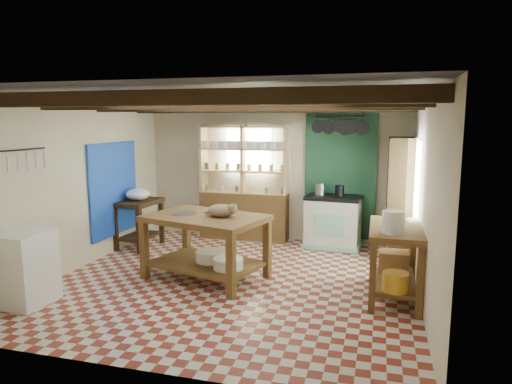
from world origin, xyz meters
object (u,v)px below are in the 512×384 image
(work_table, at_px, (206,247))
(cat, at_px, (222,211))
(white_cabinet, at_px, (27,268))
(stove, at_px, (333,222))
(prep_table, at_px, (139,224))
(right_counter, at_px, (395,262))

(work_table, height_order, cat, cat)
(white_cabinet, bearing_deg, stove, 49.14)
(stove, height_order, prep_table, stove)
(work_table, distance_m, cat, 0.61)
(right_counter, bearing_deg, work_table, 178.98)
(right_counter, bearing_deg, cat, 179.32)
(prep_table, distance_m, cat, 2.45)
(white_cabinet, relative_size, cat, 2.29)
(work_table, distance_m, white_cabinet, 2.32)
(work_table, xyz_separation_m, stove, (1.60, 2.15, 0.01))
(white_cabinet, distance_m, cat, 2.57)
(prep_table, bearing_deg, stove, 19.17)
(stove, distance_m, right_counter, 2.41)
(stove, xyz_separation_m, prep_table, (-3.37, -0.92, -0.04))
(work_table, relative_size, white_cabinet, 1.79)
(white_cabinet, bearing_deg, cat, 37.63)
(stove, relative_size, white_cabinet, 1.06)
(prep_table, bearing_deg, white_cabinet, -86.49)
(prep_table, relative_size, right_counter, 0.66)
(work_table, relative_size, right_counter, 1.26)
(work_table, bearing_deg, cat, 11.31)
(right_counter, bearing_deg, prep_table, 163.58)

